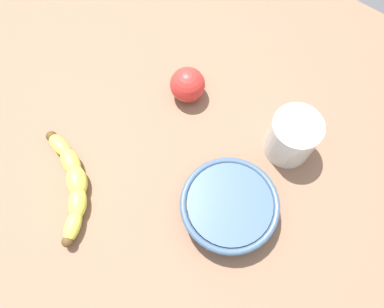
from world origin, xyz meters
TOP-DOWN VIEW (x-y plane):
  - wooden_tabletop at (0.00, 0.00)cm, footprint 120.00×120.00cm
  - banana at (-15.22, 10.55)cm, footprint 15.37×19.55cm
  - smoothie_glass at (16.38, -17.79)cm, footprint 9.39×9.39cm
  - ceramic_bowl at (-1.42, -15.84)cm, footprint 17.76×17.76cm
  - apple_fruit at (14.27, 5.56)cm, footprint 7.29×7.29cm

SIDE VIEW (x-z plane):
  - wooden_tabletop at x=0.00cm, z-range 0.00..3.00cm
  - banana at x=-15.22cm, z-range 3.00..6.85cm
  - ceramic_bowl at x=-1.42cm, z-range 3.48..8.72cm
  - apple_fruit at x=14.27cm, z-range 3.00..10.29cm
  - smoothie_glass at x=16.38cm, z-range 2.79..12.55cm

